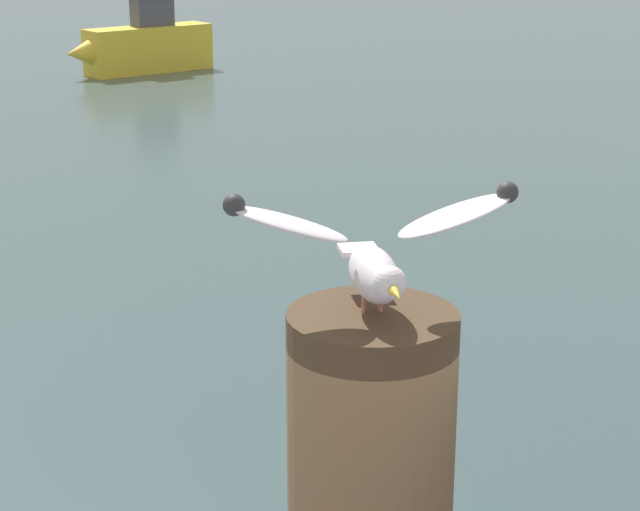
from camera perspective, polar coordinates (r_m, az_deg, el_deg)
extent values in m
cylinder|color=#4C3823|center=(2.41, 2.60, -12.87)|extent=(0.35, 0.35, 0.88)
cylinder|color=#C67360|center=(2.21, 2.25, -2.55)|extent=(0.01, 0.01, 0.04)
cylinder|color=#C67360|center=(2.22, 3.16, -2.49)|extent=(0.01, 0.01, 0.04)
ellipsoid|color=white|center=(2.19, 2.79, -0.95)|extent=(0.15, 0.25, 0.10)
sphere|color=white|center=(2.05, 3.62, -1.40)|extent=(0.06, 0.06, 0.06)
cone|color=yellow|center=(2.01, 3.98, -2.02)|extent=(0.03, 0.05, 0.02)
cube|color=white|center=(2.32, 2.00, 0.31)|extent=(0.10, 0.09, 0.01)
ellipsoid|color=white|center=(2.13, -1.56, 1.64)|extent=(0.26, 0.18, 0.09)
sphere|color=#313131|center=(2.11, -4.47, 2.62)|extent=(0.04, 0.04, 0.04)
ellipsoid|color=white|center=(2.20, 6.97, 2.05)|extent=(0.26, 0.18, 0.09)
sphere|color=#313131|center=(2.23, 9.68, 3.24)|extent=(0.04, 0.04, 0.04)
cube|color=yellow|center=(23.07, -8.85, 10.50)|extent=(2.72, 1.28, 0.92)
cone|color=yellow|center=(22.38, -12.22, 10.21)|extent=(0.77, 0.77, 0.64)
cube|color=#47474C|center=(23.05, -8.69, 12.45)|extent=(0.88, 0.57, 0.64)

